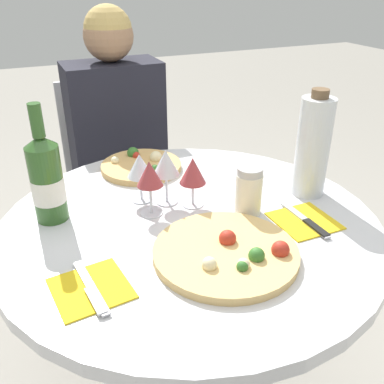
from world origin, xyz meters
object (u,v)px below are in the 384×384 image
(seated_diner, at_px, (125,177))
(wine_bottle, at_px, (47,179))
(pizza_large, at_px, (228,252))
(tall_carafe, at_px, (312,146))
(chair_behind_diner, at_px, (118,184))
(dining_table, at_px, (190,262))

(seated_diner, relative_size, wine_bottle, 3.82)
(seated_diner, height_order, pizza_large, seated_diner)
(wine_bottle, relative_size, tall_carafe, 1.01)
(pizza_large, xyz_separation_m, tall_carafe, (0.36, 0.19, 0.13))
(seated_diner, relative_size, pizza_large, 3.55)
(chair_behind_diner, distance_m, pizza_large, 1.06)
(pizza_large, distance_m, tall_carafe, 0.43)
(dining_table, distance_m, tall_carafe, 0.47)
(pizza_large, bearing_deg, dining_table, 94.07)
(dining_table, xyz_separation_m, chair_behind_diner, (0.01, 0.83, -0.14))
(pizza_large, xyz_separation_m, wine_bottle, (-0.34, 0.34, 0.10))
(seated_diner, bearing_deg, tall_carafe, 118.45)
(dining_table, relative_size, chair_behind_diner, 1.13)
(chair_behind_diner, distance_m, seated_diner, 0.17)
(dining_table, xyz_separation_m, tall_carafe, (0.38, 0.00, 0.28))
(pizza_large, bearing_deg, tall_carafe, 27.61)
(seated_diner, relative_size, tall_carafe, 3.87)
(chair_behind_diner, bearing_deg, dining_table, 89.62)
(pizza_large, distance_m, wine_bottle, 0.49)
(seated_diner, height_order, tall_carafe, seated_diner)
(pizza_large, relative_size, wine_bottle, 1.08)
(dining_table, distance_m, seated_diner, 0.69)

